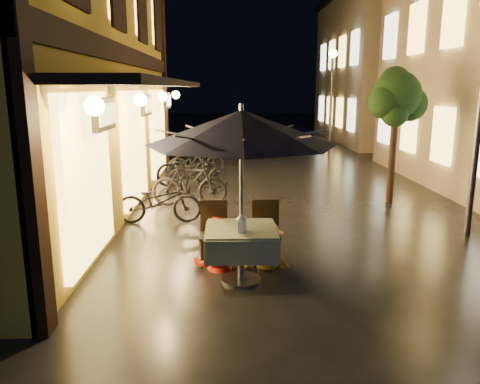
{
  "coord_description": "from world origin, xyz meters",
  "views": [
    {
      "loc": [
        -1.42,
        -6.16,
        2.66
      ],
      "look_at": [
        -1.24,
        0.6,
        1.15
      ],
      "focal_mm": 35.0,
      "sensor_mm": 36.0,
      "label": 1
    }
  ],
  "objects_px": {
    "bicycle_0": "(159,201)",
    "person_yellow": "(267,223)",
    "patio_umbrella": "(241,128)",
    "table_lantern": "(242,222)",
    "cafe_table": "(241,241)",
    "person_orange": "(217,218)"
  },
  "relations": [
    {
      "from": "bicycle_0",
      "to": "person_yellow",
      "type": "bearing_deg",
      "value": -143.1
    },
    {
      "from": "patio_umbrella",
      "to": "table_lantern",
      "type": "height_order",
      "value": "patio_umbrella"
    },
    {
      "from": "cafe_table",
      "to": "person_yellow",
      "type": "height_order",
      "value": "person_yellow"
    },
    {
      "from": "person_orange",
      "to": "bicycle_0",
      "type": "relative_size",
      "value": 0.92
    },
    {
      "from": "table_lantern",
      "to": "bicycle_0",
      "type": "bearing_deg",
      "value": 116.28
    },
    {
      "from": "table_lantern",
      "to": "bicycle_0",
      "type": "xyz_separation_m",
      "value": [
        -1.56,
        3.16,
        -0.48
      ]
    },
    {
      "from": "table_lantern",
      "to": "person_orange",
      "type": "relative_size",
      "value": 0.16
    },
    {
      "from": "patio_umbrella",
      "to": "person_orange",
      "type": "bearing_deg",
      "value": 122.8
    },
    {
      "from": "person_orange",
      "to": "person_yellow",
      "type": "bearing_deg",
      "value": -176.38
    },
    {
      "from": "cafe_table",
      "to": "patio_umbrella",
      "type": "relative_size",
      "value": 0.39
    },
    {
      "from": "bicycle_0",
      "to": "patio_umbrella",
      "type": "bearing_deg",
      "value": -154.35
    },
    {
      "from": "person_orange",
      "to": "person_yellow",
      "type": "distance_m",
      "value": 0.75
    },
    {
      "from": "person_orange",
      "to": "cafe_table",
      "type": "bearing_deg",
      "value": 126.58
    },
    {
      "from": "patio_umbrella",
      "to": "person_orange",
      "type": "distance_m",
      "value": 1.52
    },
    {
      "from": "person_orange",
      "to": "bicycle_0",
      "type": "xyz_separation_m",
      "value": [
        -1.21,
        2.41,
        -0.33
      ]
    },
    {
      "from": "person_yellow",
      "to": "table_lantern",
      "type": "bearing_deg",
      "value": 62.08
    },
    {
      "from": "cafe_table",
      "to": "person_orange",
      "type": "height_order",
      "value": "person_orange"
    },
    {
      "from": "person_yellow",
      "to": "bicycle_0",
      "type": "relative_size",
      "value": 0.81
    },
    {
      "from": "bicycle_0",
      "to": "table_lantern",
      "type": "bearing_deg",
      "value": -155.91
    },
    {
      "from": "person_yellow",
      "to": "cafe_table",
      "type": "bearing_deg",
      "value": 53.79
    },
    {
      "from": "cafe_table",
      "to": "person_orange",
      "type": "bearing_deg",
      "value": 122.8
    },
    {
      "from": "person_yellow",
      "to": "person_orange",
      "type": "bearing_deg",
      "value": 0.16
    }
  ]
}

